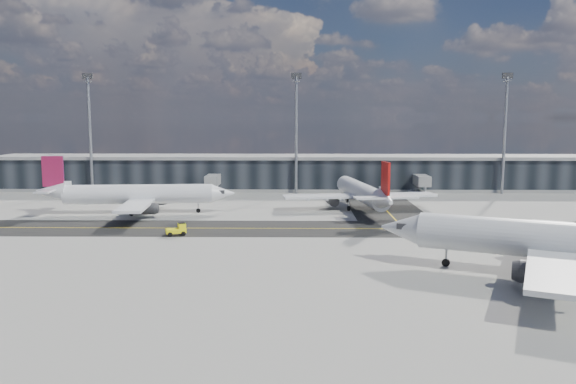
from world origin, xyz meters
The scene contains 9 objects.
ground centered at (0.00, 0.00, 0.00)m, with size 300.00×300.00×0.00m, color gray.
taxiway_lanes centered at (3.91, 10.74, 0.01)m, with size 180.00×63.00×0.03m.
terminal_concourse centered at (0.04, 54.93, 4.09)m, with size 152.00×19.80×8.80m.
floodlight_masts centered at (0.00, 48.00, 15.61)m, with size 102.50×0.70×28.90m.
airliner_af centered at (-30.76, 18.51, 3.68)m, with size 37.66×32.14×11.15m.
airliner_redtail centered at (13.11, 22.86, 3.58)m, with size 31.29×36.54×10.83m.
airliner_near centered at (31.29, -25.25, 4.30)m, with size 41.98×36.26×13.01m.
baggage_tug centered at (-18.49, -1.83, 0.97)m, with size 3.40×2.46×1.94m.
service_van centered at (28.94, 44.00, 0.81)m, with size 2.70×5.85×1.63m, color white.
Camera 1 is at (0.09, -87.79, 18.30)m, focal length 35.00 mm.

